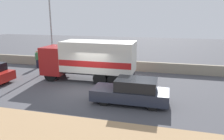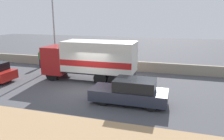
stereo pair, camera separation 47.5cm
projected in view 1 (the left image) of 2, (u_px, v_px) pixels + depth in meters
ground_plane at (86, 91)px, 15.23m from camera, size 80.00×80.00×0.00m
stone_wall_backdrop at (111, 65)px, 21.30m from camera, size 60.00×0.35×0.92m
street_lamp at (51, 24)px, 21.04m from camera, size 0.56×0.28×7.51m
box_truck at (90, 59)px, 17.30m from camera, size 7.42×2.40×3.18m
car_hatchback at (132, 91)px, 12.93m from camera, size 4.54×1.79×1.52m
pedestrian at (37, 59)px, 21.76m from camera, size 0.38×0.38×1.76m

